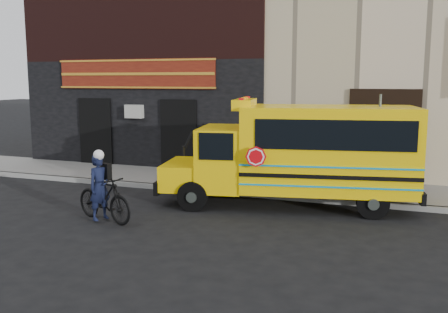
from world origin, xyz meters
TOP-DOWN VIEW (x-y plane):
  - ground at (0.00, 0.00)m, footprint 120.00×120.00m
  - curb at (0.00, 2.60)m, footprint 40.00×0.20m
  - sidewalk at (0.00, 4.10)m, footprint 40.00×3.00m
  - building at (-0.04, 10.45)m, footprint 20.00×10.70m
  - school_bus at (2.07, 1.98)m, footprint 7.17×3.37m
  - sign_pole at (4.01, 2.38)m, footprint 0.09×0.27m
  - bicycle at (-2.18, -1.11)m, footprint 2.01×1.13m
  - cyclist at (-2.25, -1.15)m, footprint 0.58×0.69m

SIDE VIEW (x-z plane):
  - ground at x=0.00m, z-range 0.00..0.00m
  - curb at x=0.00m, z-range 0.00..0.15m
  - sidewalk at x=0.00m, z-range 0.00..0.15m
  - bicycle at x=-2.18m, z-range 0.00..1.16m
  - cyclist at x=-2.25m, z-range 0.00..1.62m
  - school_bus at x=2.07m, z-range 0.05..2.97m
  - sign_pole at x=4.01m, z-range 0.16..3.23m
  - building at x=-0.04m, z-range 0.13..12.13m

